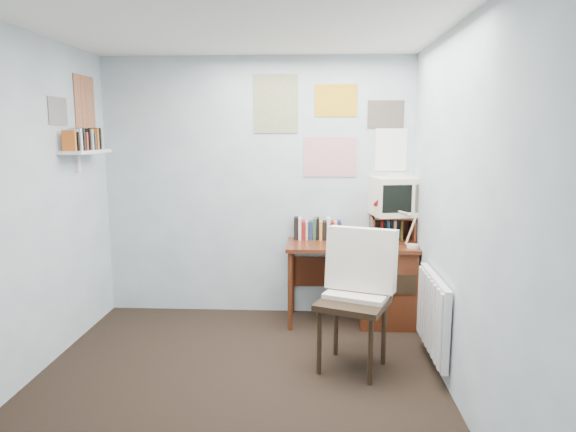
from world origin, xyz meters
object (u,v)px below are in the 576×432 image
Objects in this scene: radiator at (433,314)px; wall_shelf at (86,152)px; tv_riser at (392,229)px; desk_chair at (353,304)px; desk_lamp at (413,226)px; desk at (379,281)px; crt_tv at (395,195)px.

radiator is 1.29× the size of wall_shelf.
wall_shelf reaches higher than tv_riser.
wall_shelf reaches higher than desk_chair.
radiator is (0.02, -0.79, -0.53)m from desk_lamp.
desk is 2.87m from wall_shelf.
tv_riser reaches higher than desk.
crt_tv reaches higher than radiator.
crt_tv reaches higher than desk_lamp.
desk_lamp is 0.49× the size of radiator.
crt_tv is at bearing 96.99° from desk_lamp.
desk_chair is 2.66× the size of desk_lamp.
radiator is at bearing 28.42° from desk_chair.
crt_tv is 1.33m from radiator.
wall_shelf is at bearing 169.11° from radiator.
desk_lamp is 0.94× the size of crt_tv.
desk_chair is 1.67× the size of wall_shelf.
desk_lamp is (0.27, -0.14, 0.55)m from desk.
desk_lamp reaches higher than desk_chair.
desk_lamp is 0.95m from radiator.
crt_tv reaches higher than desk.
crt_tv is at bearing 10.65° from wall_shelf.
wall_shelf is (-2.24, 0.62, 1.10)m from desk_chair.
tv_riser is at bearing -148.50° from crt_tv.
wall_shelf is (-2.84, -0.24, 0.67)m from desk_lamp.
desk_lamp reaches higher than radiator.
desk_chair is at bearing -143.16° from desk_lamp.
desk_lamp is at bearing 77.46° from desk_chair.
tv_riser is (0.45, 1.11, 0.37)m from desk_chair.
desk_chair is 1.29× the size of radiator.
wall_shelf is at bearing 179.67° from crt_tv.
wall_shelf is (-2.71, -0.51, 0.41)m from crt_tv.
radiator is (0.29, -0.93, 0.01)m from desk.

